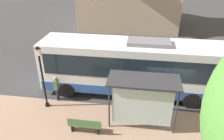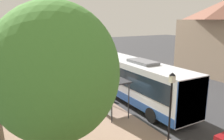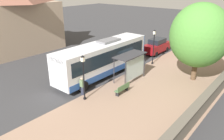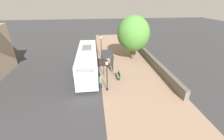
{
  "view_description": "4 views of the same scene",
  "coord_description": "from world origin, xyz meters",
  "px_view_note": "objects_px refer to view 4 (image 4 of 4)",
  "views": [
    {
      "loc": [
        -10.29,
        1.64,
        7.86
      ],
      "look_at": [
        1.15,
        3.32,
        1.73
      ],
      "focal_mm": 35.0,
      "sensor_mm": 36.0,
      "label": 1
    },
    {
      "loc": [
        -8.22,
        -11.38,
        6.51
      ],
      "look_at": [
        1.12,
        4.92,
        2.13
      ],
      "focal_mm": 35.0,
      "sensor_mm": 36.0,
      "label": 2
    },
    {
      "loc": [
        -12.3,
        17.44,
        8.79
      ],
      "look_at": [
        -1.55,
        4.54,
        2.09
      ],
      "focal_mm": 35.0,
      "sensor_mm": 36.0,
      "label": 3
    },
    {
      "loc": [
        0.6,
        21.54,
        9.66
      ],
      "look_at": [
        -1.56,
        3.86,
        1.09
      ],
      "focal_mm": 24.0,
      "sensor_mm": 36.0,
      "label": 4
    }
  ],
  "objects_px": {
    "shade_tree": "(133,34)",
    "street_lamp_far": "(107,73)",
    "bus": "(88,61)",
    "bench": "(118,75)",
    "bus_shelter": "(108,56)",
    "street_lamp_near": "(101,44)",
    "pedestrian": "(101,82)",
    "parked_car_behind_bus": "(91,46)"
  },
  "relations": [
    {
      "from": "bench",
      "to": "street_lamp_near",
      "type": "bearing_deg",
      "value": -77.6
    },
    {
      "from": "pedestrian",
      "to": "street_lamp_far",
      "type": "height_order",
      "value": "street_lamp_far"
    },
    {
      "from": "shade_tree",
      "to": "street_lamp_far",
      "type": "bearing_deg",
      "value": 61.03
    },
    {
      "from": "bus",
      "to": "shade_tree",
      "type": "relative_size",
      "value": 1.53
    },
    {
      "from": "bus_shelter",
      "to": "street_lamp_near",
      "type": "bearing_deg",
      "value": -82.32
    },
    {
      "from": "pedestrian",
      "to": "parked_car_behind_bus",
      "type": "distance_m",
      "value": 14.67
    },
    {
      "from": "pedestrian",
      "to": "street_lamp_far",
      "type": "relative_size",
      "value": 0.43
    },
    {
      "from": "bus",
      "to": "bus_shelter",
      "type": "height_order",
      "value": "bus"
    },
    {
      "from": "bus_shelter",
      "to": "parked_car_behind_bus",
      "type": "bearing_deg",
      "value": -74.99
    },
    {
      "from": "pedestrian",
      "to": "shade_tree",
      "type": "bearing_deg",
      "value": -123.19
    },
    {
      "from": "street_lamp_near",
      "to": "bus_shelter",
      "type": "bearing_deg",
      "value": 97.68
    },
    {
      "from": "bus_shelter",
      "to": "street_lamp_far",
      "type": "height_order",
      "value": "street_lamp_far"
    },
    {
      "from": "bench",
      "to": "shade_tree",
      "type": "bearing_deg",
      "value": -117.39
    },
    {
      "from": "bus",
      "to": "street_lamp_near",
      "type": "bearing_deg",
      "value": -110.28
    },
    {
      "from": "bus",
      "to": "shade_tree",
      "type": "distance_m",
      "value": 9.24
    },
    {
      "from": "bench",
      "to": "parked_car_behind_bus",
      "type": "height_order",
      "value": "parked_car_behind_bus"
    },
    {
      "from": "pedestrian",
      "to": "parked_car_behind_bus",
      "type": "xyz_separation_m",
      "value": [
        1.17,
        -14.63,
        0.0
      ]
    },
    {
      "from": "bus",
      "to": "bench",
      "type": "bearing_deg",
      "value": 152.66
    },
    {
      "from": "pedestrian",
      "to": "street_lamp_near",
      "type": "distance_m",
      "value": 10.58
    },
    {
      "from": "street_lamp_far",
      "to": "bus_shelter",
      "type": "bearing_deg",
      "value": -97.29
    },
    {
      "from": "bus_shelter",
      "to": "parked_car_behind_bus",
      "type": "height_order",
      "value": "bus_shelter"
    },
    {
      "from": "bus_shelter",
      "to": "street_lamp_near",
      "type": "relative_size",
      "value": 0.87
    },
    {
      "from": "bus_shelter",
      "to": "street_lamp_far",
      "type": "bearing_deg",
      "value": 82.71
    },
    {
      "from": "bus",
      "to": "street_lamp_far",
      "type": "height_order",
      "value": "street_lamp_far"
    },
    {
      "from": "pedestrian",
      "to": "street_lamp_near",
      "type": "relative_size",
      "value": 0.4
    },
    {
      "from": "bus",
      "to": "street_lamp_far",
      "type": "xyz_separation_m",
      "value": [
        -2.26,
        4.81,
        0.41
      ]
    },
    {
      "from": "bus",
      "to": "street_lamp_far",
      "type": "bearing_deg",
      "value": 115.19
    },
    {
      "from": "bench",
      "to": "shade_tree",
      "type": "relative_size",
      "value": 0.22
    },
    {
      "from": "bench",
      "to": "street_lamp_near",
      "type": "relative_size",
      "value": 0.41
    },
    {
      "from": "street_lamp_far",
      "to": "shade_tree",
      "type": "bearing_deg",
      "value": -118.97
    },
    {
      "from": "bus",
      "to": "bus_shelter",
      "type": "xyz_separation_m",
      "value": [
        -2.96,
        -0.65,
        0.28
      ]
    },
    {
      "from": "bus",
      "to": "parked_car_behind_bus",
      "type": "xyz_separation_m",
      "value": [
        -0.4,
        -10.21,
        -0.89
      ]
    },
    {
      "from": "bus",
      "to": "bench",
      "type": "height_order",
      "value": "bus"
    },
    {
      "from": "bus",
      "to": "street_lamp_far",
      "type": "relative_size",
      "value": 2.98
    },
    {
      "from": "street_lamp_far",
      "to": "shade_tree",
      "type": "xyz_separation_m",
      "value": [
        -5.27,
        -9.52,
        2.11
      ]
    },
    {
      "from": "shade_tree",
      "to": "street_lamp_near",
      "type": "bearing_deg",
      "value": -14.1
    },
    {
      "from": "bus_shelter",
      "to": "street_lamp_near",
      "type": "xyz_separation_m",
      "value": [
        0.73,
        -5.4,
        0.26
      ]
    },
    {
      "from": "bench",
      "to": "parked_car_behind_bus",
      "type": "bearing_deg",
      "value": -73.58
    },
    {
      "from": "bus_shelter",
      "to": "shade_tree",
      "type": "xyz_separation_m",
      "value": [
        -4.57,
        -4.06,
        2.23
      ]
    },
    {
      "from": "bus_shelter",
      "to": "shade_tree",
      "type": "height_order",
      "value": "shade_tree"
    },
    {
      "from": "parked_car_behind_bus",
      "to": "bench",
      "type": "bearing_deg",
      "value": 106.42
    },
    {
      "from": "parked_car_behind_bus",
      "to": "street_lamp_near",
      "type": "bearing_deg",
      "value": 113.77
    }
  ]
}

